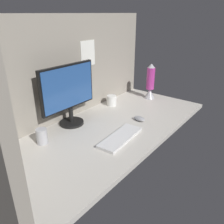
% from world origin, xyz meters
% --- Properties ---
extents(ground_plane, '(1.80, 0.80, 0.03)m').
position_xyz_m(ground_plane, '(0.00, 0.00, -0.01)').
color(ground_plane, beige).
extents(cubicle_wall_back, '(1.80, 0.06, 0.76)m').
position_xyz_m(cubicle_wall_back, '(0.00, 0.37, 0.38)').
color(cubicle_wall_back, gray).
rests_on(cubicle_wall_back, ground_plane).
extents(monitor, '(0.47, 0.18, 0.44)m').
position_xyz_m(monitor, '(-0.10, 0.25, 0.25)').
color(monitor, black).
rests_on(monitor, ground_plane).
extents(keyboard, '(0.38, 0.16, 0.02)m').
position_xyz_m(keyboard, '(-0.06, -0.18, 0.01)').
color(keyboard, silver).
rests_on(keyboard, ground_plane).
extents(mouse, '(0.07, 0.10, 0.03)m').
position_xyz_m(mouse, '(0.26, -0.13, 0.02)').
color(mouse, '#99999E').
rests_on(mouse, ground_plane).
extents(mug_ceramic_white, '(0.12, 0.09, 0.09)m').
position_xyz_m(mug_ceramic_white, '(0.38, 0.24, 0.05)').
color(mug_ceramic_white, white).
rests_on(mug_ceramic_white, ground_plane).
extents(mug_steel, '(0.07, 0.07, 0.10)m').
position_xyz_m(mug_steel, '(-0.41, 0.18, 0.05)').
color(mug_steel, '#B2B2B7').
rests_on(mug_steel, ground_plane).
extents(lava_lamp, '(0.10, 0.10, 0.34)m').
position_xyz_m(lava_lamp, '(0.75, 0.07, 0.14)').
color(lava_lamp, '#A5A5AD').
rests_on(lava_lamp, ground_plane).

